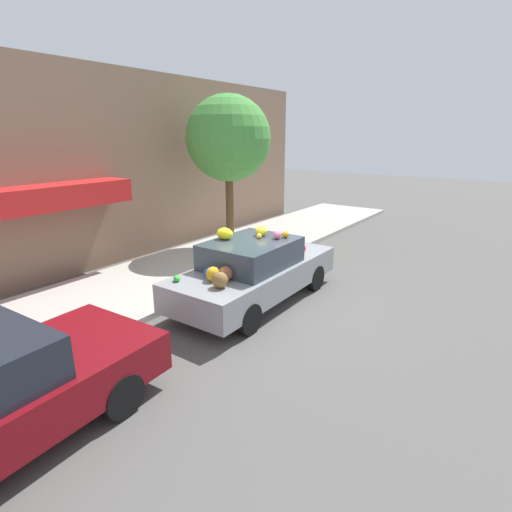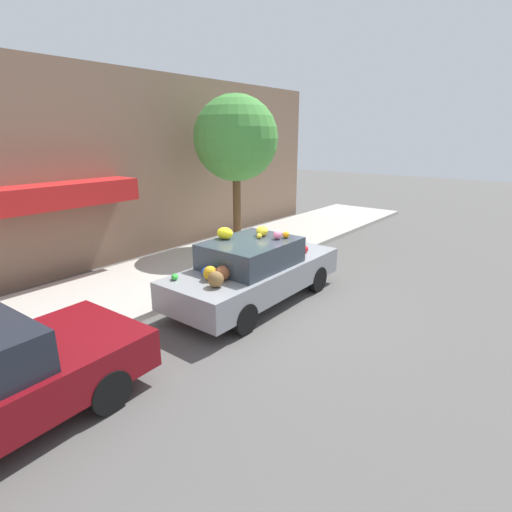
% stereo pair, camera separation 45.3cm
% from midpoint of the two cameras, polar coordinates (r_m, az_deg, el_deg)
% --- Properties ---
extents(ground_plane, '(60.00, 60.00, 0.00)m').
position_cam_midpoint_polar(ground_plane, '(8.98, 1.32, -6.35)').
color(ground_plane, '#565451').
extents(sidewalk_curb, '(24.00, 3.20, 0.13)m').
position_cam_midpoint_polar(sidewalk_curb, '(10.69, -10.27, -2.34)').
color(sidewalk_curb, '#B2ADA3').
rests_on(sidewalk_curb, ground).
extents(building_facade, '(18.00, 1.20, 5.29)m').
position_cam_midpoint_polar(building_facade, '(11.85, -18.60, 11.61)').
color(building_facade, '#846651').
rests_on(building_facade, ground).
extents(street_tree, '(2.49, 2.49, 4.55)m').
position_cam_midpoint_polar(street_tree, '(12.20, -1.78, 16.36)').
color(street_tree, brown).
rests_on(street_tree, sidewalk_curb).
extents(fire_hydrant, '(0.20, 0.20, 0.70)m').
position_cam_midpoint_polar(fire_hydrant, '(10.38, -2.30, -0.26)').
color(fire_hydrant, gold).
rests_on(fire_hydrant, sidewalk_curb).
extents(art_car, '(4.33, 1.77, 1.67)m').
position_cam_midpoint_polar(art_car, '(8.66, 1.30, -2.02)').
color(art_car, gray).
rests_on(art_car, ground).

